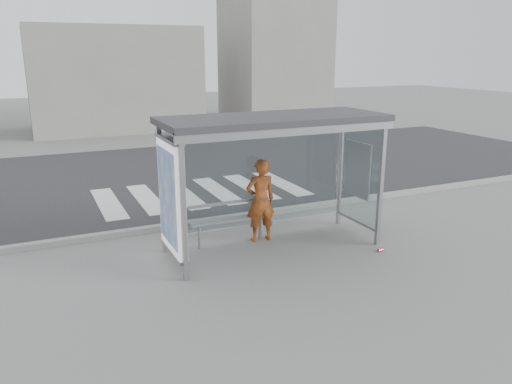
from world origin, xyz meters
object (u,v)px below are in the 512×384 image
person (260,200)px  bench (230,219)px  bus_shelter (255,151)px  soda_can (380,250)px

person → bench: person is taller
person → bench: (-0.64, 0.07, -0.34)m
bus_shelter → person: size_ratio=2.49×
bus_shelter → bench: bus_shelter is taller
bus_shelter → soda_can: bearing=-26.7°
person → soda_can: size_ratio=13.91×
bus_shelter → person: bus_shelter is taller
bench → soda_can: bench is taller
bench → bus_shelter: bearing=-59.5°
person → bench: bearing=-4.3°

